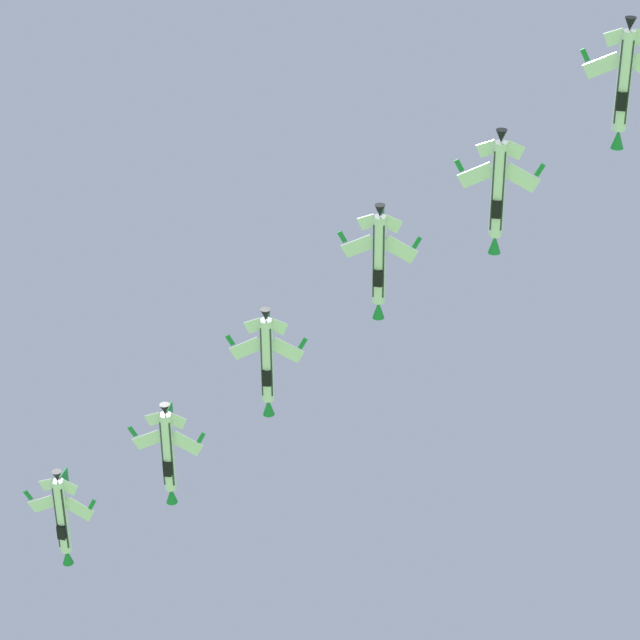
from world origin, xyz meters
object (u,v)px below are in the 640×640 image
at_px(fighter_jet_left_wing, 168,454).
at_px(fighter_jet_trail_slot, 624,83).
at_px(fighter_jet_right_outer, 498,192).
at_px(fighter_jet_left_outer, 379,262).
at_px(fighter_jet_lead, 62,517).
at_px(fighter_jet_right_wing, 267,362).

xyz_separation_m(fighter_jet_left_wing, fighter_jet_trail_slot, (49.19, -57.41, 1.78)).
distance_m(fighter_jet_left_wing, fighter_jet_right_outer, 56.85).
bearing_deg(fighter_jet_right_outer, fighter_jet_left_outer, 140.12).
bearing_deg(fighter_jet_lead, fighter_jet_trail_slot, -40.87).
bearing_deg(fighter_jet_right_wing, fighter_jet_left_wing, 135.03).
bearing_deg(fighter_jet_right_wing, fighter_jet_trail_slot, -41.18).
bearing_deg(fighter_jet_left_wing, fighter_jet_left_outer, -44.05).
relative_size(fighter_jet_lead, fighter_jet_right_wing, 1.00).
height_order(fighter_jet_right_wing, fighter_jet_left_outer, fighter_jet_left_outer).
distance_m(fighter_jet_lead, fighter_jet_left_wing, 19.10).
bearing_deg(fighter_jet_left_outer, fighter_jet_right_wing, 136.85).
height_order(fighter_jet_left_wing, fighter_jet_right_wing, fighter_jet_right_wing).
distance_m(fighter_jet_left_outer, fighter_jet_trail_slot, 36.72).
distance_m(fighter_jet_lead, fighter_jet_right_outer, 75.85).
bearing_deg(fighter_jet_left_wing, fighter_jet_right_outer, -42.73).
distance_m(fighter_jet_left_wing, fighter_jet_left_outer, 39.06).
bearing_deg(fighter_jet_left_outer, fighter_jet_right_outer, -39.88).
relative_size(fighter_jet_right_outer, fighter_jet_trail_slot, 1.00).
xyz_separation_m(fighter_jet_left_wing, fighter_jet_left_outer, (24.34, -30.40, 2.98)).
xyz_separation_m(fighter_jet_right_wing, fighter_jet_left_outer, (12.58, -15.22, 1.91)).
xyz_separation_m(fighter_jet_lead, fighter_jet_left_outer, (38.26, -43.45, 2.27)).
bearing_deg(fighter_jet_trail_slot, fighter_jet_left_wing, 137.86).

